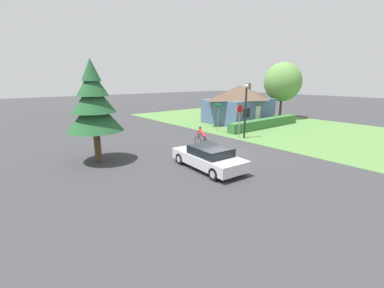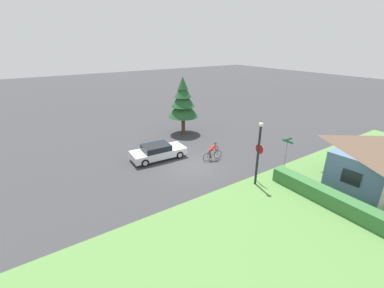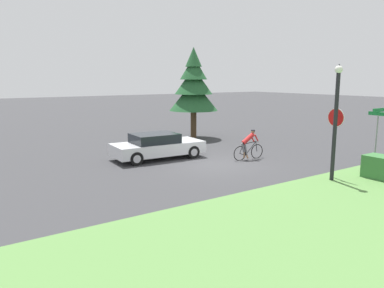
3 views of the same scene
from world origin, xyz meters
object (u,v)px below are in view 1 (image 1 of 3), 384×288
cyclist (202,138)px  street_name_sign (218,112)px  cottage_house (239,103)px  stop_sign (240,114)px  deciduous_tree_right (283,82)px  conifer_tall_near (94,104)px  sedan_left_lane (209,158)px  street_lamp (246,107)px

cyclist → street_name_sign: bearing=-51.3°
cottage_house → stop_sign: cottage_house is taller
deciduous_tree_right → cottage_house: bearing=167.7°
cyclist → street_name_sign: size_ratio=0.67×
street_name_sign → conifer_tall_near: bearing=-172.0°
sedan_left_lane → deciduous_tree_right: 22.25m
cottage_house → street_lamp: 8.89m
street_name_sign → deciduous_tree_right: deciduous_tree_right is taller
cottage_house → stop_sign: (-6.64, -5.78, -0.16)m
street_lamp → conifer_tall_near: size_ratio=0.76×
street_name_sign → street_lamp: bearing=-89.1°
street_lamp → street_name_sign: street_lamp is taller
cottage_house → stop_sign: size_ratio=3.05×
cottage_house → stop_sign: bearing=-143.4°
cottage_house → sedan_left_lane: cottage_house is taller
stop_sign → cottage_house: bearing=-137.9°
stop_sign → conifer_tall_near: (-11.51, 1.08, 1.45)m
street_lamp → conifer_tall_near: (-11.77, 1.47, 0.83)m
stop_sign → deciduous_tree_right: (12.98, 4.39, 2.50)m
sedan_left_lane → conifer_tall_near: 7.30m
cyclist → street_lamp: size_ratio=0.40×
cottage_house → sedan_left_lane: (-13.86, -9.89, -1.53)m
cyclist → street_name_sign: (4.71, 3.19, 1.16)m
cyclist → stop_sign: (4.50, 0.45, 1.29)m
street_name_sign → conifer_tall_near: 11.94m
street_lamp → cottage_house: bearing=44.0°
stop_sign → street_name_sign: stop_sign is taller
street_name_sign → conifer_tall_near: conifer_tall_near is taller
stop_sign → street_name_sign: 2.74m
conifer_tall_near → deciduous_tree_right: deciduous_tree_right is taller
stop_sign → conifer_tall_near: size_ratio=0.47×
street_name_sign → conifer_tall_near: (-11.72, -1.65, 1.58)m
stop_sign → street_name_sign: (0.21, 2.73, -0.13)m
sedan_left_lane → conifer_tall_near: bearing=43.1°
street_name_sign → deciduous_tree_right: size_ratio=0.39×
street_name_sign → cottage_house: bearing=25.4°
sedan_left_lane → stop_sign: (7.22, 4.11, 1.37)m
conifer_tall_near → stop_sign: bearing=-5.4°
sedan_left_lane → street_name_sign: 10.18m
deciduous_tree_right → street_name_sign: bearing=-172.6°
street_name_sign → cyclist: bearing=-145.9°
cyclist → conifer_tall_near: bearing=82.2°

